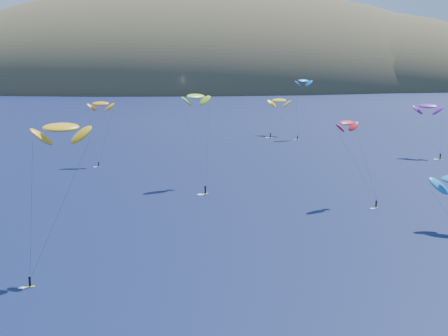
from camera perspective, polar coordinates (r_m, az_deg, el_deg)
island at (r=615.79m, az=-0.36°, el=6.60°), size 730.00×300.00×210.00m
kitesurfer_1 at (r=187.84m, az=-11.22°, el=5.79°), size 7.60×6.75×20.24m
kitesurfer_2 at (r=96.10m, az=-14.68°, el=3.59°), size 9.65×10.35×24.66m
kitesurfer_3 at (r=156.54m, az=-2.60°, el=6.54°), size 8.59×16.07×24.50m
kitesurfer_4 at (r=242.90m, az=7.27°, el=7.92°), size 7.87×8.25×24.13m
kitesurfer_6 at (r=209.54m, az=18.16°, el=5.40°), size 9.76×11.41×18.60m
kitesurfer_9 at (r=139.20m, az=11.19°, el=4.05°), size 9.69×8.74×19.79m
kitesurfer_11 at (r=252.32m, az=5.05°, el=6.18°), size 10.68×14.01×16.38m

